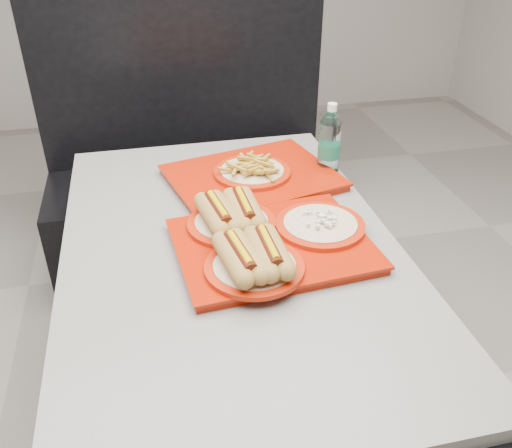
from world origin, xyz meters
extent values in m
plane|color=gray|center=(0.00, 0.00, 0.00)|extent=(6.00, 6.00, 0.00)
cylinder|color=black|center=(0.00, 0.00, 0.03)|extent=(0.52, 0.52, 0.05)
cylinder|color=black|center=(0.00, 0.00, 0.38)|extent=(0.11, 0.11, 0.66)
cube|color=black|center=(0.00, 0.00, 0.70)|extent=(0.92, 1.42, 0.01)
cube|color=gray|center=(0.00, 0.00, 0.73)|extent=(0.90, 1.40, 0.04)
cube|color=black|center=(0.00, 1.02, 0.23)|extent=(1.30, 0.55, 0.45)
cube|color=black|center=(0.00, 1.26, 0.80)|extent=(1.30, 0.10, 1.10)
cube|color=#9C1704|center=(0.10, -0.06, 0.76)|extent=(0.53, 0.43, 0.02)
cube|color=#9C1704|center=(0.10, -0.06, 0.77)|extent=(0.54, 0.44, 0.01)
cylinder|color=#A51C05|center=(0.03, -0.17, 0.79)|extent=(0.25, 0.25, 0.01)
cylinder|color=beige|center=(0.03, -0.17, 0.79)|extent=(0.20, 0.20, 0.01)
cylinder|color=#A51C05|center=(0.01, 0.04, 0.79)|extent=(0.25, 0.25, 0.01)
cylinder|color=beige|center=(0.01, 0.04, 0.79)|extent=(0.20, 0.20, 0.01)
cylinder|color=#A51C05|center=(0.25, -0.02, 0.79)|extent=(0.25, 0.25, 0.01)
cylinder|color=beige|center=(0.25, -0.02, 0.79)|extent=(0.20, 0.20, 0.01)
cube|color=#9C1704|center=(0.14, 0.34, 0.76)|extent=(0.58, 0.50, 0.02)
cube|color=#9C1704|center=(0.14, 0.34, 0.77)|extent=(0.60, 0.51, 0.01)
cylinder|color=#A51C05|center=(0.14, 0.34, 0.79)|extent=(0.25, 0.25, 0.01)
cylinder|color=beige|center=(0.14, 0.34, 0.79)|extent=(0.21, 0.21, 0.01)
cylinder|color=silver|center=(0.40, 0.36, 0.84)|extent=(0.07, 0.07, 0.18)
cylinder|color=#19674A|center=(0.40, 0.36, 0.83)|extent=(0.08, 0.08, 0.05)
cone|color=silver|center=(0.40, 0.36, 0.95)|extent=(0.07, 0.07, 0.04)
cylinder|color=silver|center=(0.40, 0.36, 0.98)|extent=(0.03, 0.03, 0.02)
camera|label=1|loc=(-0.20, -1.21, 1.58)|focal=38.00mm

